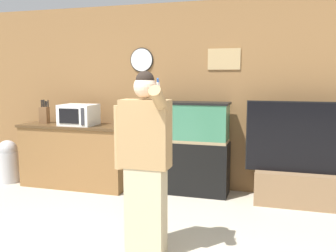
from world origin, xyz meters
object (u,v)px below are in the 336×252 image
at_px(counter_island, 76,155).
at_px(knife_block, 44,114).
at_px(tv_on_stand, 311,176).
at_px(person_standing, 145,161).
at_px(trash_bin, 8,161).
at_px(aquarium_on_stand, 191,148).
at_px(microwave, 79,115).

distance_m(counter_island, knife_block, 0.77).
xyz_separation_m(counter_island, tv_on_stand, (3.19, 0.05, -0.08)).
bearing_deg(knife_block, person_standing, -37.81).
relative_size(counter_island, person_standing, 0.98).
height_order(person_standing, trash_bin, person_standing).
bearing_deg(counter_island, aquarium_on_stand, 4.95).
relative_size(tv_on_stand, person_standing, 0.97).
distance_m(knife_block, person_standing, 2.79).
height_order(aquarium_on_stand, trash_bin, aquarium_on_stand).
bearing_deg(trash_bin, aquarium_on_stand, 5.53).
distance_m(tv_on_stand, trash_bin, 4.28).
bearing_deg(aquarium_on_stand, tv_on_stand, -3.46).
height_order(knife_block, tv_on_stand, tv_on_stand).
bearing_deg(microwave, counter_island, 155.38).
bearing_deg(counter_island, knife_block, 178.17).
xyz_separation_m(aquarium_on_stand, person_standing, (0.01, -1.84, 0.23)).
xyz_separation_m(counter_island, knife_block, (-0.51, 0.02, 0.58)).
relative_size(microwave, tv_on_stand, 0.30).
relative_size(tv_on_stand, trash_bin, 2.47).
relative_size(person_standing, trash_bin, 2.55).
relative_size(knife_block, trash_bin, 0.54).
bearing_deg(trash_bin, counter_island, 6.42).
distance_m(aquarium_on_stand, trash_bin, 2.79).
relative_size(microwave, aquarium_on_stand, 0.38).
xyz_separation_m(knife_block, person_standing, (2.20, -1.71, -0.18)).
relative_size(knife_block, person_standing, 0.21).
bearing_deg(tv_on_stand, knife_block, -179.43).
xyz_separation_m(aquarium_on_stand, tv_on_stand, (1.52, -0.09, -0.25)).
bearing_deg(tv_on_stand, microwave, -178.26).
relative_size(aquarium_on_stand, person_standing, 0.77).
xyz_separation_m(knife_block, trash_bin, (-0.57, -0.14, -0.70)).
xyz_separation_m(microwave, aquarium_on_stand, (1.59, 0.19, -0.42)).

